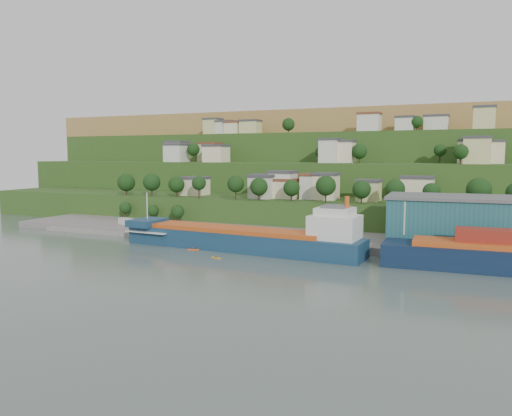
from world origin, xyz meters
The scene contains 10 objects.
ground centered at (0.00, 0.00, 0.00)m, with size 500.00×500.00×0.00m, color #485750.
quay centered at (20.00, 28.00, 0.00)m, with size 220.00×26.00×4.00m, color slate.
pebble_beach centered at (-55.00, 22.00, 0.00)m, with size 40.00×18.00×2.40m, color slate.
hillside centered at (-0.01, 168.67, 0.09)m, with size 360.00×210.53×96.00m.
cargo_ship_near centered at (1.26, 8.75, 2.75)m, with size 67.50×14.24×17.22m.
warehouse centered at (50.07, 27.30, 8.43)m, with size 32.05×20.76×12.80m.
caravan centered at (-50.67, 24.10, 2.66)m, with size 6.24×2.60×2.91m, color silver.
dinghy centered at (-41.89, 20.17, 1.56)m, with size 3.59×1.35×0.72m, color silver.
kayak_orange centered at (-12.14, 3.51, 0.23)m, with size 3.18×1.31×0.79m.
kayak_yellow centered at (-1.47, -3.29, 0.22)m, with size 2.95×1.26×0.73m.
Camera 1 is at (56.25, -109.03, 25.23)m, focal length 35.00 mm.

